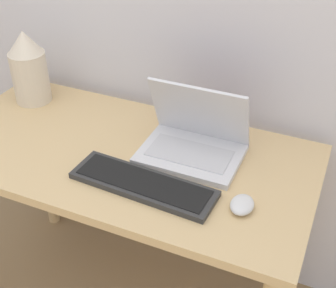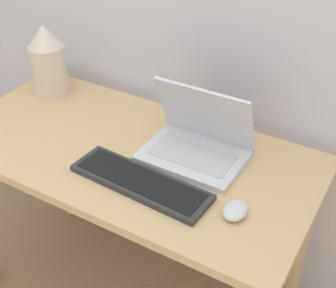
{
  "view_description": "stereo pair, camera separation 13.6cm",
  "coord_description": "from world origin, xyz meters",
  "px_view_note": "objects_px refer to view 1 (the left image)",
  "views": [
    {
      "loc": [
        0.62,
        -0.75,
        1.62
      ],
      "look_at": [
        0.17,
        0.27,
        0.84
      ],
      "focal_mm": 50.0,
      "sensor_mm": 36.0,
      "label": 1
    },
    {
      "loc": [
        0.74,
        -0.69,
        1.62
      ],
      "look_at": [
        0.17,
        0.27,
        0.84
      ],
      "focal_mm": 50.0,
      "sensor_mm": 36.0,
      "label": 2
    }
  ],
  "objects_px": {
    "laptop": "(194,139)",
    "mouse": "(242,205)",
    "keyboard": "(143,184)",
    "vase": "(29,68)"
  },
  "relations": [
    {
      "from": "vase",
      "to": "laptop",
      "type": "bearing_deg",
      "value": -6.67
    },
    {
      "from": "laptop",
      "to": "keyboard",
      "type": "bearing_deg",
      "value": -108.48
    },
    {
      "from": "laptop",
      "to": "mouse",
      "type": "distance_m",
      "value": 0.29
    },
    {
      "from": "keyboard",
      "to": "vase",
      "type": "distance_m",
      "value": 0.68
    },
    {
      "from": "laptop",
      "to": "vase",
      "type": "distance_m",
      "value": 0.69
    },
    {
      "from": "laptop",
      "to": "keyboard",
      "type": "distance_m",
      "value": 0.23
    },
    {
      "from": "keyboard",
      "to": "vase",
      "type": "xyz_separation_m",
      "value": [
        -0.6,
        0.3,
        0.12
      ]
    },
    {
      "from": "mouse",
      "to": "laptop",
      "type": "bearing_deg",
      "value": 138.01
    },
    {
      "from": "mouse",
      "to": "vase",
      "type": "height_order",
      "value": "vase"
    },
    {
      "from": "laptop",
      "to": "mouse",
      "type": "relative_size",
      "value": 3.68
    }
  ]
}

